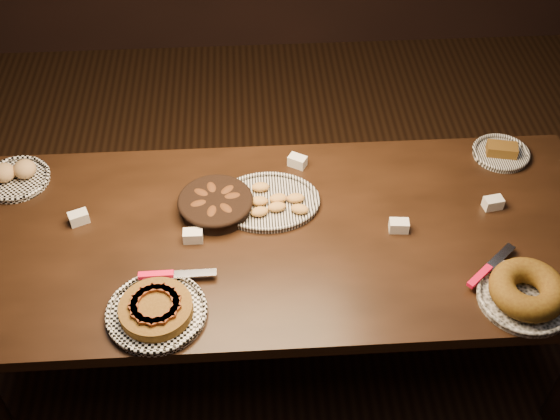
{
  "coord_description": "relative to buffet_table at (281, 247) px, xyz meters",
  "views": [
    {
      "loc": [
        -0.11,
        -1.75,
        2.62
      ],
      "look_at": [
        -0.0,
        0.05,
        0.82
      ],
      "focal_mm": 45.0,
      "sensor_mm": 36.0,
      "label": 1
    }
  ],
  "objects": [
    {
      "name": "apple_tart_plate",
      "position": [
        -0.43,
        -0.34,
        0.1
      ],
      "size": [
        0.36,
        0.33,
        0.06
      ],
      "rotation": [
        0.0,
        0.0,
        0.3
      ],
      "color": "white",
      "rests_on": "buffet_table"
    },
    {
      "name": "croissant_basket",
      "position": [
        -0.24,
        0.13,
        0.11
      ],
      "size": [
        0.34,
        0.34,
        0.07
      ],
      "rotation": [
        0.0,
        0.0,
        0.42
      ],
      "color": "black",
      "rests_on": "buffet_table"
    },
    {
      "name": "buffet_table",
      "position": [
        0.0,
        0.0,
        0.0
      ],
      "size": [
        2.4,
        1.0,
        0.75
      ],
      "color": "black",
      "rests_on": "ground"
    },
    {
      "name": "tent_cards",
      "position": [
        0.05,
        0.11,
        0.1
      ],
      "size": [
        1.63,
        0.45,
        0.04
      ],
      "color": "white",
      "rests_on": "buffet_table"
    },
    {
      "name": "loaf_plate",
      "position": [
        0.92,
        0.38,
        0.09
      ],
      "size": [
        0.23,
        0.23,
        0.05
      ],
      "rotation": [
        0.0,
        0.0,
        -0.22
      ],
      "color": "black",
      "rests_on": "buffet_table"
    },
    {
      "name": "madeleine_platter",
      "position": [
        -0.04,
        0.15,
        0.09
      ],
      "size": [
        0.39,
        0.32,
        0.05
      ],
      "rotation": [
        0.0,
        0.0,
        -0.33
      ],
      "color": "black",
      "rests_on": "buffet_table"
    },
    {
      "name": "bread_roll_plate",
      "position": [
        -1.02,
        0.34,
        0.1
      ],
      "size": [
        0.26,
        0.26,
        0.08
      ],
      "rotation": [
        0.0,
        0.0,
        0.39
      ],
      "color": "white",
      "rests_on": "buffet_table"
    },
    {
      "name": "ground",
      "position": [
        0.0,
        0.0,
        -0.68
      ],
      "size": [
        5.0,
        5.0,
        0.0
      ],
      "primitive_type": "plane",
      "color": "black",
      "rests_on": "ground"
    },
    {
      "name": "bundt_cake_plate",
      "position": [
        0.79,
        -0.35,
        0.12
      ],
      "size": [
        0.35,
        0.4,
        0.1
      ],
      "rotation": [
        0.0,
        0.0,
        -0.42
      ],
      "color": "black",
      "rests_on": "buffet_table"
    }
  ]
}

